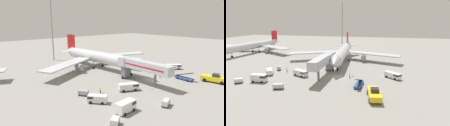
# 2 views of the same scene
# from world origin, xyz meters

# --- Properties ---
(ground_plane) EXTENTS (300.00, 300.00, 0.00)m
(ground_plane) POSITION_xyz_m (0.00, 0.00, 0.00)
(ground_plane) COLOR gray
(airplane_at_gate) EXTENTS (51.12, 48.44, 12.28)m
(airplane_at_gate) POSITION_xyz_m (-2.96, 23.16, 4.42)
(airplane_at_gate) COLOR silver
(airplane_at_gate) RESTS_ON ground
(jet_bridge) EXTENTS (3.53, 19.09, 6.98)m
(jet_bridge) POSITION_xyz_m (-4.67, 0.28, 5.21)
(jet_bridge) COLOR #B2B7C1
(jet_bridge) RESTS_ON ground
(pushback_tug) EXTENTS (3.95, 7.82, 2.79)m
(pushback_tug) POSITION_xyz_m (12.71, -14.65, 1.29)
(pushback_tug) COLOR yellow
(pushback_tug) RESTS_ON ground
(belt_loader_truck) EXTENTS (2.27, 6.08, 2.96)m
(belt_loader_truck) POSITION_xyz_m (8.11, -7.16, 0.75)
(belt_loader_truck) COLOR #2D4C8E
(belt_loader_truck) RESTS_ON ground
(service_van_far_right) EXTENTS (5.48, 5.01, 1.93)m
(service_van_far_right) POSITION_xyz_m (17.94, 2.50, 1.12)
(service_van_far_right) COLOR white
(service_van_far_right) RESTS_ON ground
(service_van_mid_right) EXTENTS (5.86, 4.17, 2.00)m
(service_van_mid_right) POSITION_xyz_m (-12.15, -2.11, 1.16)
(service_van_mid_right) COLOR silver
(service_van_mid_right) RESTS_ON ground
(service_van_mid_center) EXTENTS (4.28, 4.65, 1.90)m
(service_van_mid_center) POSITION_xyz_m (-23.68, -2.86, 1.10)
(service_van_mid_center) COLOR silver
(service_van_mid_center) RESTS_ON ground
(service_van_near_left) EXTENTS (4.88, 2.62, 2.39)m
(service_van_near_left) POSITION_xyz_m (-21.85, -10.61, 1.35)
(service_van_near_left) COLOR white
(service_van_near_left) RESTS_ON ground
(baggage_cart_far_center) EXTENTS (2.60, 2.36, 1.45)m
(baggage_cart_far_center) POSITION_xyz_m (-27.20, -13.06, 0.80)
(baggage_cart_far_center) COLOR #38383D
(baggage_cart_far_center) RESTS_ON ground
(baggage_cart_near_right) EXTENTS (2.43, 2.80, 1.43)m
(baggage_cart_near_right) POSITION_xyz_m (-23.57, 2.96, 0.79)
(baggage_cart_near_right) COLOR #38383D
(baggage_cart_near_right) RESTS_ON ground
(baggage_cart_rear_right) EXTENTS (3.03, 2.08, 1.49)m
(baggage_cart_rear_right) POSITION_xyz_m (-13.07, -14.52, 0.82)
(baggage_cart_rear_right) COLOR #38383D
(baggage_cart_rear_right) RESTS_ON ground
(ground_crew_worker_foreground) EXTENTS (0.46, 0.46, 1.73)m
(ground_crew_worker_foreground) POSITION_xyz_m (-19.34, 1.38, 0.92)
(ground_crew_worker_foreground) COLOR #1E2333
(ground_crew_worker_foreground) RESTS_ON ground
(ground_crew_worker_midground) EXTENTS (0.45, 0.45, 1.78)m
(ground_crew_worker_midground) POSITION_xyz_m (4.33, -0.64, 0.94)
(ground_crew_worker_midground) COLOR #1E2333
(ground_crew_worker_midground) RESTS_ON ground
(safety_cone_alpha) EXTENTS (0.38, 0.38, 0.59)m
(safety_cone_alpha) POSITION_xyz_m (5.06, 1.50, 0.29)
(safety_cone_alpha) COLOR black
(safety_cone_alpha) RESTS_ON ground
(airplane_background) EXTENTS (48.38, 47.90, 11.68)m
(airplane_background) POSITION_xyz_m (-57.86, 33.99, 4.28)
(airplane_background) COLOR silver
(airplane_background) RESTS_ON ground
(apron_light_mast) EXTENTS (2.40, 2.40, 29.45)m
(apron_light_mast) POSITION_xyz_m (-9.33, 49.94, 20.00)
(apron_light_mast) COLOR #93969B
(apron_light_mast) RESTS_ON ground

